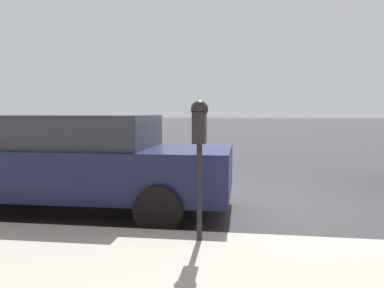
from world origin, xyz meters
The scene contains 3 objects.
ground_plane centered at (0.00, 0.00, 0.00)m, with size 220.00×220.00×0.00m, color #333335.
parking_meter centered at (-2.50, 0.10, 1.34)m, with size 0.21×0.19×1.54m.
car_navy centered at (-0.94, 2.24, 0.81)m, with size 2.18×4.77×1.53m.
Camera 1 is at (-6.52, -0.41, 1.57)m, focal length 35.00 mm.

